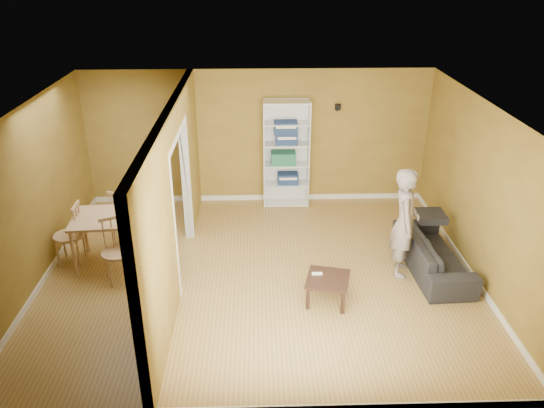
{
  "coord_description": "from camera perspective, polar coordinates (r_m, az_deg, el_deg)",
  "views": [
    {
      "loc": [
        -0.01,
        -6.93,
        4.48
      ],
      "look_at": [
        0.2,
        0.2,
        1.1
      ],
      "focal_mm": 35.0,
      "sensor_mm": 36.0,
      "label": 1
    }
  ],
  "objects": [
    {
      "name": "partition",
      "position": [
        7.72,
        -10.4,
        0.57
      ],
      "size": [
        0.22,
        5.5,
        2.6
      ],
      "primitive_type": null,
      "color": "olive",
      "rests_on": "ground"
    },
    {
      "name": "bookshelf",
      "position": [
        10.16,
        1.52,
        5.49
      ],
      "size": [
        0.87,
        0.38,
        2.06
      ],
      "color": "white",
      "rests_on": "ground"
    },
    {
      "name": "room_shell",
      "position": [
        7.62,
        -1.46,
        0.7
      ],
      "size": [
        6.5,
        6.5,
        6.5
      ],
      "color": "#AF8F48",
      "rests_on": "ground"
    },
    {
      "name": "paper_box_navy_c",
      "position": [
        9.93,
        1.47,
        8.35
      ],
      "size": [
        0.44,
        0.28,
        0.22
      ],
      "primitive_type": "cube",
      "color": "#161651",
      "rests_on": "bookshelf"
    },
    {
      "name": "chair_far",
      "position": [
        9.25,
        -15.46,
        -1.17
      ],
      "size": [
        0.6,
        0.6,
        0.99
      ],
      "primitive_type": null,
      "rotation": [
        0.0,
        0.0,
        2.73
      ],
      "color": "tan",
      "rests_on": "ground"
    },
    {
      "name": "sofa",
      "position": [
        8.58,
        17.02,
        -4.56
      ],
      "size": [
        1.95,
        0.91,
        0.73
      ],
      "primitive_type": "imported",
      "rotation": [
        0.0,
        0.0,
        1.62
      ],
      "color": "black",
      "rests_on": "ground"
    },
    {
      "name": "paper_box_teal",
      "position": [
        10.13,
        1.23,
        4.99
      ],
      "size": [
        0.46,
        0.3,
        0.24
      ],
      "primitive_type": "cube",
      "color": "#1F6F55",
      "rests_on": "bookshelf"
    },
    {
      "name": "paper_box_navy_a",
      "position": [
        10.29,
        1.72,
        2.79
      ],
      "size": [
        0.39,
        0.26,
        0.2
      ],
      "primitive_type": "cube",
      "color": "#1B214F",
      "rests_on": "bookshelf"
    },
    {
      "name": "game_controller",
      "position": [
        7.55,
        4.87,
        -7.47
      ],
      "size": [
        0.15,
        0.04,
        0.03
      ],
      "primitive_type": "cube",
      "color": "white",
      "rests_on": "coffee_table"
    },
    {
      "name": "chair_left",
      "position": [
        8.89,
        -21.06,
        -3.02
      ],
      "size": [
        0.47,
        0.47,
        1.02
      ],
      "primitive_type": null,
      "rotation": [
        0.0,
        0.0,
        -1.56
      ],
      "color": "tan",
      "rests_on": "ground"
    },
    {
      "name": "paper_box_navy_b",
      "position": [
        10.01,
        1.58,
        7.09
      ],
      "size": [
        0.41,
        0.26,
        0.21
      ],
      "primitive_type": "cube",
      "color": "navy",
      "rests_on": "bookshelf"
    },
    {
      "name": "dining_table",
      "position": [
        8.56,
        -16.46,
        -1.72
      ],
      "size": [
        1.3,
        0.87,
        0.81
      ],
      "rotation": [
        0.0,
        0.0,
        0.07
      ],
      "color": "tan",
      "rests_on": "ground"
    },
    {
      "name": "person",
      "position": [
        8.06,
        14.18,
        -1.02
      ],
      "size": [
        0.83,
        0.7,
        2.01
      ],
      "primitive_type": "imported",
      "rotation": [
        0.0,
        0.0,
        1.37
      ],
      "color": "slate",
      "rests_on": "ground"
    },
    {
      "name": "chair_near",
      "position": [
        8.19,
        -16.37,
        -4.9
      ],
      "size": [
        0.6,
        0.6,
        0.99
      ],
      "primitive_type": null,
      "rotation": [
        0.0,
        0.0,
        0.43
      ],
      "color": "tan",
      "rests_on": "ground"
    },
    {
      "name": "wall_speaker",
      "position": [
        10.08,
        7.1,
        10.32
      ],
      "size": [
        0.1,
        0.1,
        0.1
      ],
      "primitive_type": "cube",
      "color": "black",
      "rests_on": "room_shell"
    },
    {
      "name": "coffee_table",
      "position": [
        7.53,
        6.02,
        -8.27
      ],
      "size": [
        0.58,
        0.58,
        0.39
      ],
      "rotation": [
        0.0,
        0.0,
        -0.24
      ],
      "color": "#322316",
      "rests_on": "ground"
    }
  ]
}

